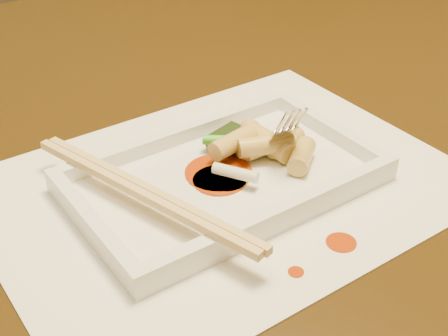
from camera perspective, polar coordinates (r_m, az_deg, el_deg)
table at (r=0.69m, az=-7.29°, el=-3.67°), size 1.40×0.90×0.75m
placemat at (r=0.55m, az=-0.00°, el=-1.64°), size 0.40×0.30×0.00m
sauce_splatter_a at (r=0.49m, az=10.66°, el=-6.70°), size 0.02×0.02×0.00m
sauce_splatter_b at (r=0.46m, az=6.60°, el=-9.41°), size 0.01×0.01×0.00m
plate_base at (r=0.54m, az=-0.00°, el=-1.23°), size 0.26×0.16×0.01m
plate_rim_far at (r=0.59m, az=-4.14°, el=3.04°), size 0.26×0.01×0.01m
plate_rim_near at (r=0.49m, az=4.99°, el=-4.24°), size 0.26×0.01×0.01m
plate_rim_left at (r=0.49m, az=-12.01°, el=-4.92°), size 0.01×0.14×0.01m
plate_rim_right at (r=0.61m, az=9.68°, el=3.51°), size 0.01×0.14×0.01m
veg_piece at (r=0.58m, az=0.57°, el=2.70°), size 0.04×0.04×0.01m
scallion_white at (r=0.53m, az=1.05°, el=-0.44°), size 0.03×0.04×0.01m
scallion_green at (r=0.57m, az=2.32°, el=2.52°), size 0.07×0.06×0.01m
chopstick_a at (r=0.50m, az=-7.78°, el=-2.30°), size 0.07×0.23×0.01m
chopstick_b at (r=0.50m, az=-6.97°, el=-1.99°), size 0.07×0.23×0.01m
fork at (r=0.55m, az=4.93°, el=8.70°), size 0.09×0.10×0.14m
sauce_blob_0 at (r=0.55m, az=-0.50°, el=-0.39°), size 0.06×0.06×0.00m
sauce_blob_1 at (r=0.54m, az=-0.44°, el=-1.12°), size 0.05×0.05×0.00m
sauce_blob_2 at (r=0.54m, az=0.19°, el=-1.10°), size 0.04×0.04×0.00m
rice_cake_0 at (r=0.58m, az=2.24°, el=2.68°), size 0.04×0.04×0.02m
rice_cake_1 at (r=0.55m, az=7.12°, el=1.10°), size 0.04×0.04×0.02m
rice_cake_2 at (r=0.56m, az=3.86°, el=2.11°), size 0.05×0.03×0.02m
rice_cake_3 at (r=0.57m, az=3.73°, el=2.00°), size 0.04×0.02×0.02m
rice_cake_4 at (r=0.57m, az=4.35°, el=2.22°), size 0.02×0.05×0.02m
rice_cake_5 at (r=0.56m, az=0.84°, el=2.35°), size 0.05×0.03×0.02m
rice_cake_6 at (r=0.57m, az=5.56°, el=2.37°), size 0.04×0.03×0.02m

